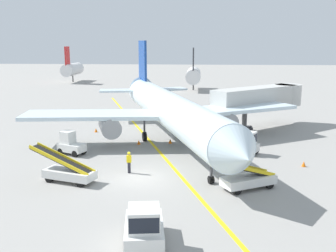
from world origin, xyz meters
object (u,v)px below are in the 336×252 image
Objects in this scene: safety_cone_nose_left at (304,164)px; safety_cone_wingtip_left at (139,142)px; baggage_tug_by_cargo_door at (70,144)px; safety_cone_wingtip_right at (96,130)px; pushback_tug at (144,227)px; safety_cone_nose_right at (170,141)px; belt_loader_aft_hold at (247,178)px; jet_bridge at (264,98)px; belt_loader_forward_hold at (68,171)px; ground_crew_marshaller at (129,162)px; airliner at (169,110)px; baggage_tug_near_wing at (246,144)px.

safety_cone_nose_left is 15.70m from safety_cone_wingtip_left.
safety_cone_wingtip_right is at bearing 89.99° from baggage_tug_by_cargo_door.
pushback_tug reaches higher than safety_cone_nose_right.
safety_cone_wingtip_left is at bearing 128.57° from belt_loader_aft_hold.
jet_bridge reaches higher than safety_cone_nose_left.
belt_loader_forward_hold is 11.71× the size of safety_cone_nose_right.
safety_cone_nose_right is at bearing 28.11° from baggage_tug_by_cargo_door.
safety_cone_wingtip_left is at bearing 93.55° from ground_crew_marshaller.
airliner reaches higher than safety_cone_wingtip_right.
baggage_tug_by_cargo_door reaches higher than safety_cone_nose_right.
jet_bridge is 19.76m from safety_cone_wingtip_right.
baggage_tug_by_cargo_door is at bearing -175.20° from baggage_tug_near_wing.
belt_loader_aft_hold is 13.74m from safety_cone_nose_right.
safety_cone_nose_left and safety_cone_wingtip_right have the same top height.
safety_cone_nose_right is (8.69, 4.64, -0.71)m from baggage_tug_by_cargo_door.
ground_crew_marshaller is 3.86× the size of safety_cone_wingtip_left.
jet_bridge reaches higher than belt_loader_forward_hold.
safety_cone_wingtip_right is at bearing 150.76° from safety_cone_nose_left.
safety_cone_wingtip_left is (-2.94, -0.73, -3.20)m from airliner.
airliner is 6.89× the size of belt_loader_aft_hold.
belt_loader_aft_hold is at bearing -2.15° from belt_loader_forward_hold.
pushback_tug is 20.21m from safety_cone_wingtip_left.
pushback_tug is (-10.24, -28.96, -2.55)m from jet_bridge.
baggage_tug_by_cargo_door is at bearing -151.89° from safety_cone_nose_right.
safety_cone_nose_right is (-11.39, 6.80, 0.00)m from safety_cone_nose_left.
safety_cone_nose_right is at bearing 155.05° from baggage_tug_near_wing.
belt_loader_aft_hold is (6.02, 8.36, -0.22)m from pushback_tug.
jet_bridge is at bearing 78.40° from belt_loader_aft_hold.
pushback_tug is 26.59m from safety_cone_wingtip_right.
pushback_tug is 0.74× the size of belt_loader_forward_hold.
pushback_tug is 1.41× the size of baggage_tug_by_cargo_door.
ground_crew_marshaller is at bearing 103.48° from pushback_tug.
safety_cone_wingtip_right is at bearing 109.42° from pushback_tug.
baggage_tug_by_cargo_door is at bearing -145.78° from jet_bridge.
pushback_tug is 8.71× the size of safety_cone_wingtip_left.
ground_crew_marshaller is 8.82m from safety_cone_wingtip_left.
baggage_tug_by_cargo_door reaches higher than safety_cone_wingtip_left.
baggage_tug_near_wing is 1.00× the size of baggage_tug_by_cargo_door.
safety_cone_wingtip_left is (-0.54, 8.78, -0.69)m from ground_crew_marshaller.
baggage_tug_by_cargo_door is 7.45m from belt_loader_forward_hold.
belt_loader_aft_hold is (-0.95, -8.95, -0.15)m from baggage_tug_near_wing.
jet_bridge is at bearing 33.82° from safety_cone_wingtip_left.
jet_bridge is 26.48m from belt_loader_forward_hold.
belt_loader_forward_hold is 13.51m from safety_cone_nose_right.
safety_cone_wingtip_left is (-13.46, -9.02, -3.32)m from jet_bridge.
safety_cone_wingtip_left is at bearing -42.36° from safety_cone_wingtip_right.
airliner is 3.03× the size of jet_bridge.
jet_bridge is 6.68× the size of ground_crew_marshaller.
pushback_tug is 11.48m from ground_crew_marshaller.
belt_loader_forward_hold is (-6.74, 8.84, -0.22)m from pushback_tug.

